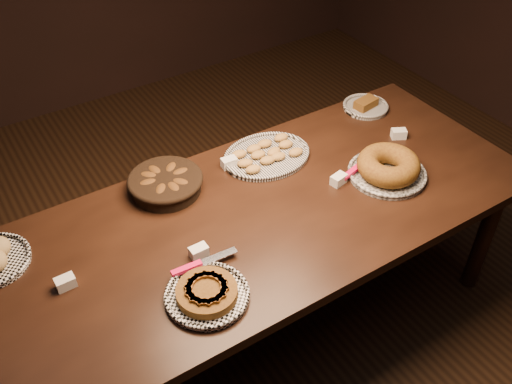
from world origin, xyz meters
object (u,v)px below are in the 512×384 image
apple_tart_plate (207,293)px  madeleine_platter (267,155)px  buffet_table (262,224)px  bundt_cake_plate (388,168)px

apple_tart_plate → madeleine_platter: apple_tart_plate is taller
buffet_table → apple_tart_plate: apple_tart_plate is taller
madeleine_platter → apple_tart_plate: bearing=-156.4°
bundt_cake_plate → buffet_table: bearing=170.6°
apple_tart_plate → madeleine_platter: bearing=26.0°
buffet_table → bundt_cake_plate: bundt_cake_plate is taller
buffet_table → apple_tart_plate: 0.51m
bundt_cake_plate → apple_tart_plate: bearing=-170.1°
buffet_table → madeleine_platter: size_ratio=5.74×
madeleine_platter → bundt_cake_plate: size_ratio=1.10×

